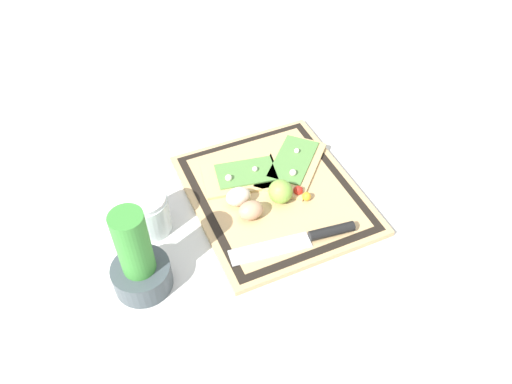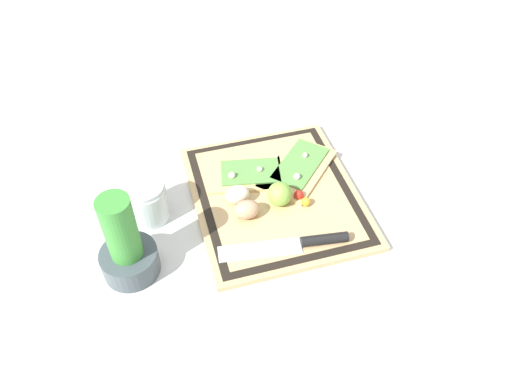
{
  "view_description": "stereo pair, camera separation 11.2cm",
  "coord_description": "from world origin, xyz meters",
  "px_view_note": "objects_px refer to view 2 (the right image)",
  "views": [
    {
      "loc": [
        -0.71,
        0.36,
        0.85
      ],
      "look_at": [
        0.0,
        0.05,
        0.03
      ],
      "focal_mm": 35.0,
      "sensor_mm": 36.0,
      "label": 1
    },
    {
      "loc": [
        -0.74,
        0.26,
        0.85
      ],
      "look_at": [
        0.0,
        0.05,
        0.03
      ],
      "focal_mm": 35.0,
      "sensor_mm": 36.0,
      "label": 2
    }
  ],
  "objects_px": {
    "lime": "(281,194)",
    "cherry_tomato_yellow": "(306,202)",
    "cherry_tomato_red": "(299,195)",
    "pizza_slice_far": "(246,173)",
    "egg_brown": "(247,210)",
    "herb_pot": "(126,248)",
    "knife": "(305,242)",
    "pizza_slice_near": "(298,168)",
    "sauce_jar": "(147,203)",
    "egg_pink": "(237,194)"
  },
  "relations": [
    {
      "from": "lime",
      "to": "sauce_jar",
      "type": "distance_m",
      "value": 0.29
    },
    {
      "from": "lime",
      "to": "cherry_tomato_yellow",
      "type": "height_order",
      "value": "lime"
    },
    {
      "from": "egg_brown",
      "to": "sauce_jar",
      "type": "relative_size",
      "value": 0.6
    },
    {
      "from": "cherry_tomato_yellow",
      "to": "pizza_slice_far",
      "type": "bearing_deg",
      "value": 38.7
    },
    {
      "from": "cherry_tomato_red",
      "to": "sauce_jar",
      "type": "relative_size",
      "value": 0.24
    },
    {
      "from": "pizza_slice_far",
      "to": "pizza_slice_near",
      "type": "bearing_deg",
      "value": -97.14
    },
    {
      "from": "cherry_tomato_yellow",
      "to": "egg_brown",
      "type": "bearing_deg",
      "value": 88.24
    },
    {
      "from": "knife",
      "to": "egg_brown",
      "type": "height_order",
      "value": "egg_brown"
    },
    {
      "from": "egg_brown",
      "to": "herb_pot",
      "type": "height_order",
      "value": "herb_pot"
    },
    {
      "from": "pizza_slice_near",
      "to": "egg_brown",
      "type": "height_order",
      "value": "egg_brown"
    },
    {
      "from": "cherry_tomato_red",
      "to": "sauce_jar",
      "type": "xyz_separation_m",
      "value": [
        0.06,
        0.33,
        0.01
      ]
    },
    {
      "from": "lime",
      "to": "knife",
      "type": "bearing_deg",
      "value": -174.24
    },
    {
      "from": "pizza_slice_near",
      "to": "cherry_tomato_yellow",
      "type": "bearing_deg",
      "value": 169.44
    },
    {
      "from": "cherry_tomato_yellow",
      "to": "sauce_jar",
      "type": "distance_m",
      "value": 0.35
    },
    {
      "from": "lime",
      "to": "cherry_tomato_yellow",
      "type": "bearing_deg",
      "value": -113.89
    },
    {
      "from": "pizza_slice_near",
      "to": "cherry_tomato_red",
      "type": "xyz_separation_m",
      "value": [
        -0.09,
        0.03,
        0.01
      ]
    },
    {
      "from": "pizza_slice_near",
      "to": "knife",
      "type": "xyz_separation_m",
      "value": [
        -0.22,
        0.06,
        0.0
      ]
    },
    {
      "from": "pizza_slice_far",
      "to": "sauce_jar",
      "type": "distance_m",
      "value": 0.24
    },
    {
      "from": "lime",
      "to": "cherry_tomato_yellow",
      "type": "relative_size",
      "value": 2.68
    },
    {
      "from": "egg_brown",
      "to": "cherry_tomato_yellow",
      "type": "height_order",
      "value": "egg_brown"
    },
    {
      "from": "pizza_slice_far",
      "to": "cherry_tomato_red",
      "type": "height_order",
      "value": "pizza_slice_far"
    },
    {
      "from": "lime",
      "to": "cherry_tomato_red",
      "type": "bearing_deg",
      "value": -90.28
    },
    {
      "from": "egg_pink",
      "to": "cherry_tomato_red",
      "type": "bearing_deg",
      "value": -103.11
    },
    {
      "from": "pizza_slice_near",
      "to": "knife",
      "type": "relative_size",
      "value": 0.84
    },
    {
      "from": "pizza_slice_near",
      "to": "cherry_tomato_yellow",
      "type": "relative_size",
      "value": 11.23
    },
    {
      "from": "pizza_slice_far",
      "to": "lime",
      "type": "xyz_separation_m",
      "value": [
        -0.11,
        -0.05,
        0.02
      ]
    },
    {
      "from": "egg_brown",
      "to": "herb_pot",
      "type": "bearing_deg",
      "value": 103.3
    },
    {
      "from": "pizza_slice_near",
      "to": "pizza_slice_far",
      "type": "distance_m",
      "value": 0.13
    },
    {
      "from": "lime",
      "to": "egg_pink",
      "type": "bearing_deg",
      "value": 71.16
    },
    {
      "from": "cherry_tomato_yellow",
      "to": "pizza_slice_near",
      "type": "bearing_deg",
      "value": -10.56
    },
    {
      "from": "pizza_slice_near",
      "to": "lime",
      "type": "height_order",
      "value": "lime"
    },
    {
      "from": "herb_pot",
      "to": "egg_brown",
      "type": "bearing_deg",
      "value": -76.7
    },
    {
      "from": "cherry_tomato_red",
      "to": "lime",
      "type": "bearing_deg",
      "value": 89.72
    },
    {
      "from": "egg_brown",
      "to": "lime",
      "type": "relative_size",
      "value": 1.04
    },
    {
      "from": "egg_brown",
      "to": "cherry_tomato_red",
      "type": "height_order",
      "value": "egg_brown"
    },
    {
      "from": "egg_pink",
      "to": "lime",
      "type": "relative_size",
      "value": 1.04
    },
    {
      "from": "pizza_slice_near",
      "to": "sauce_jar",
      "type": "height_order",
      "value": "sauce_jar"
    },
    {
      "from": "knife",
      "to": "egg_brown",
      "type": "bearing_deg",
      "value": 40.98
    },
    {
      "from": "cherry_tomato_red",
      "to": "knife",
      "type": "bearing_deg",
      "value": 166.73
    },
    {
      "from": "knife",
      "to": "egg_brown",
      "type": "relative_size",
      "value": 4.81
    },
    {
      "from": "egg_pink",
      "to": "cherry_tomato_yellow",
      "type": "xyz_separation_m",
      "value": [
        -0.05,
        -0.14,
        -0.01
      ]
    },
    {
      "from": "knife",
      "to": "egg_pink",
      "type": "distance_m",
      "value": 0.19
    },
    {
      "from": "egg_pink",
      "to": "cherry_tomato_red",
      "type": "distance_m",
      "value": 0.14
    },
    {
      "from": "egg_brown",
      "to": "egg_pink",
      "type": "distance_m",
      "value": 0.05
    },
    {
      "from": "egg_brown",
      "to": "cherry_tomato_yellow",
      "type": "bearing_deg",
      "value": -91.76
    },
    {
      "from": "egg_pink",
      "to": "pizza_slice_far",
      "type": "bearing_deg",
      "value": -27.99
    },
    {
      "from": "lime",
      "to": "egg_brown",
      "type": "bearing_deg",
      "value": 103.17
    },
    {
      "from": "pizza_slice_near",
      "to": "lime",
      "type": "bearing_deg",
      "value": 140.79
    },
    {
      "from": "cherry_tomato_red",
      "to": "cherry_tomato_yellow",
      "type": "relative_size",
      "value": 1.11
    },
    {
      "from": "pizza_slice_far",
      "to": "knife",
      "type": "height_order",
      "value": "pizza_slice_far"
    }
  ]
}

